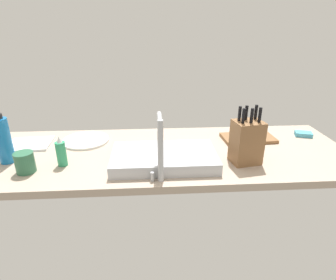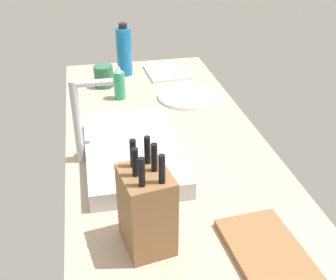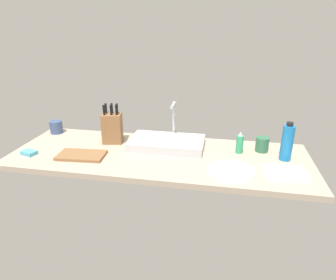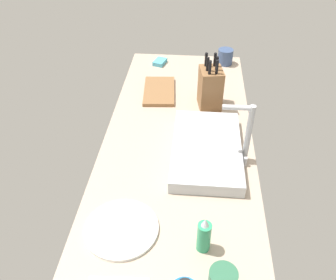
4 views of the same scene
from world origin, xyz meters
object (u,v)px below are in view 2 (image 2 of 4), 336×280
object	(u,v)px
faucet	(81,116)
knife_block	(147,209)
soap_bottle	(119,84)
water_bottle	(124,51)
ceramic_cup	(104,76)
sink_basin	(132,151)
dinner_plate	(188,96)
cutting_board	(270,256)
dish_towel	(167,72)

from	to	relation	value
faucet	knife_block	xyz separation A→B (cm)	(-39.96, -13.13, -4.97)
soap_bottle	water_bottle	distance (cm)	27.44
soap_bottle	ceramic_cup	size ratio (longest dim) A/B	1.54
sink_basin	water_bottle	size ratio (longest dim) A/B	2.05
soap_bottle	dinner_plate	size ratio (longest dim) A/B	0.56
sink_basin	knife_block	distance (cm)	38.44
cutting_board	dish_towel	bearing A→B (deg)	-0.05
faucet	ceramic_cup	xyz separation A→B (cm)	(58.13, -10.01, -10.75)
faucet	cutting_board	world-z (taller)	faucet
sink_basin	cutting_board	distance (cm)	54.29
knife_block	dish_towel	distance (cm)	111.40
faucet	dinner_plate	world-z (taller)	faucet
faucet	dinner_plate	distance (cm)	59.91
dish_towel	dinner_plate	bearing A→B (deg)	-173.38
sink_basin	dinner_plate	world-z (taller)	sink_basin
knife_block	water_bottle	world-z (taller)	knife_block
faucet	dish_towel	world-z (taller)	faucet
dinner_plate	ceramic_cup	distance (cm)	38.05
dish_towel	ceramic_cup	distance (cm)	31.28
sink_basin	knife_block	xyz separation A→B (cm)	(-37.64, 1.30, 7.68)
sink_basin	cutting_board	xyz separation A→B (cm)	(-48.18, -24.95, -1.80)
water_bottle	sink_basin	bearing A→B (deg)	175.21
soap_bottle	water_bottle	world-z (taller)	water_bottle
faucet	water_bottle	world-z (taller)	faucet
cutting_board	soap_bottle	size ratio (longest dim) A/B	2.00
knife_block	ceramic_cup	world-z (taller)	knife_block
sink_basin	cutting_board	world-z (taller)	sink_basin
dish_towel	cutting_board	bearing A→B (deg)	179.95
knife_block	dish_towel	xyz separation A→B (cm)	(107.80, -26.35, -9.78)
water_bottle	ceramic_cup	distance (cm)	17.46
water_bottle	faucet	bearing A→B (deg)	163.76
soap_bottle	dish_towel	world-z (taller)	soap_bottle
cutting_board	sink_basin	bearing A→B (deg)	27.38
sink_basin	cutting_board	size ratio (longest dim) A/B	1.70
sink_basin	dinner_plate	bearing A→B (deg)	-34.32
sink_basin	dinner_plate	distance (cm)	50.36
water_bottle	cutting_board	bearing A→B (deg)	-171.15
knife_block	dinner_plate	bearing A→B (deg)	-30.20
water_bottle	ceramic_cup	bearing A→B (deg)	139.64
cutting_board	ceramic_cup	xyz separation A→B (cm)	(108.63, 29.37, 3.69)
soap_bottle	dinner_plate	distance (cm)	28.36
cutting_board	dish_towel	world-z (taller)	cutting_board
dish_towel	faucet	bearing A→B (deg)	149.80
knife_block	cutting_board	bearing A→B (deg)	-121.53
faucet	ceramic_cup	bearing A→B (deg)	-9.77
soap_bottle	dinner_plate	xyz separation A→B (cm)	(-4.75, -27.41, -5.55)
sink_basin	ceramic_cup	xyz separation A→B (cm)	(60.45, 4.42, 1.89)
faucet	dish_towel	distance (cm)	79.87
faucet	soap_bottle	distance (cm)	47.51
faucet	dish_towel	bearing A→B (deg)	-30.20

